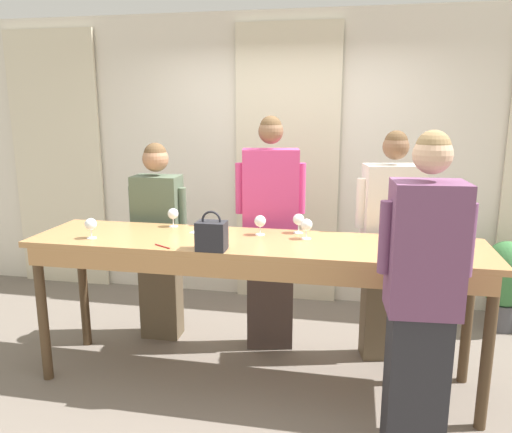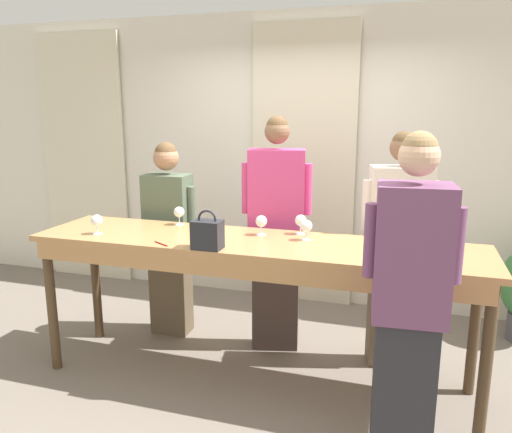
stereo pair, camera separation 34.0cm
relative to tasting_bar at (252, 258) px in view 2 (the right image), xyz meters
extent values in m
plane|color=#70665B|center=(0.00, 0.03, -0.92)|extent=(18.00, 18.00, 0.00)
cube|color=silver|center=(0.00, 1.70, 0.48)|extent=(12.00, 0.06, 2.80)
cube|color=beige|center=(-2.46, 1.64, 0.42)|extent=(1.00, 0.03, 2.69)
cube|color=beige|center=(0.00, 1.64, 0.42)|extent=(1.00, 0.03, 2.69)
cube|color=#B27F4C|center=(0.00, 0.03, 0.10)|extent=(3.08, 0.69, 0.04)
cube|color=#B27F4C|center=(0.00, -0.30, 0.02)|extent=(2.96, 0.03, 0.12)
cylinder|color=#4C3823|center=(-1.46, -0.24, -0.42)|extent=(0.07, 0.07, 1.00)
cylinder|color=#4C3823|center=(1.46, -0.24, -0.42)|extent=(0.07, 0.07, 1.00)
cylinder|color=#4C3823|center=(-1.46, 0.30, -0.42)|extent=(0.07, 0.07, 1.00)
cylinder|color=#4C3823|center=(1.46, 0.30, -0.42)|extent=(0.07, 0.07, 1.00)
cylinder|color=black|center=(1.06, 0.14, 0.22)|extent=(0.07, 0.07, 0.21)
cone|color=black|center=(1.06, 0.14, 0.34)|extent=(0.07, 0.07, 0.04)
cylinder|color=black|center=(1.06, 0.14, 0.40)|extent=(0.03, 0.03, 0.08)
cylinder|color=white|center=(1.06, 0.14, 0.21)|extent=(0.07, 0.07, 0.08)
cube|color=#232328|center=(-0.21, -0.25, 0.21)|extent=(0.19, 0.13, 0.18)
torus|color=#232328|center=(-0.21, -0.25, 0.31)|extent=(0.13, 0.01, 0.13)
cylinder|color=white|center=(0.01, 0.18, 0.12)|extent=(0.07, 0.07, 0.00)
cylinder|color=white|center=(0.01, 0.18, 0.15)|extent=(0.01, 0.01, 0.06)
sphere|color=white|center=(0.01, 0.18, 0.21)|extent=(0.08, 0.08, 0.08)
cylinder|color=white|center=(0.34, 0.14, 0.12)|extent=(0.07, 0.07, 0.00)
cylinder|color=white|center=(0.34, 0.14, 0.15)|extent=(0.01, 0.01, 0.06)
sphere|color=white|center=(0.34, 0.14, 0.21)|extent=(0.08, 0.08, 0.08)
sphere|color=maroon|center=(0.34, 0.14, 0.20)|extent=(0.05, 0.05, 0.05)
cylinder|color=white|center=(0.27, 0.29, 0.12)|extent=(0.07, 0.07, 0.00)
cylinder|color=white|center=(0.27, 0.29, 0.15)|extent=(0.01, 0.01, 0.06)
sphere|color=white|center=(0.27, 0.29, 0.21)|extent=(0.08, 0.08, 0.08)
sphere|color=maroon|center=(0.27, 0.29, 0.20)|extent=(0.05, 0.05, 0.05)
cylinder|color=white|center=(1.03, 0.04, 0.12)|extent=(0.07, 0.07, 0.00)
cylinder|color=white|center=(1.03, 0.04, 0.15)|extent=(0.01, 0.01, 0.06)
sphere|color=white|center=(1.03, 0.04, 0.21)|extent=(0.08, 0.08, 0.08)
sphere|color=maroon|center=(1.03, 0.04, 0.20)|extent=(0.05, 0.05, 0.05)
cylinder|color=white|center=(-1.11, -0.13, 0.12)|extent=(0.07, 0.07, 0.00)
cylinder|color=white|center=(-1.11, -0.13, 0.15)|extent=(0.01, 0.01, 0.06)
sphere|color=white|center=(-1.11, -0.13, 0.21)|extent=(0.08, 0.08, 0.08)
cylinder|color=white|center=(-0.67, 0.30, 0.12)|extent=(0.07, 0.07, 0.00)
cylinder|color=white|center=(-0.67, 0.30, 0.15)|extent=(0.01, 0.01, 0.06)
sphere|color=white|center=(-0.67, 0.30, 0.21)|extent=(0.08, 0.08, 0.08)
cube|color=white|center=(-0.41, 0.18, 0.12)|extent=(0.16, 0.16, 0.00)
cylinder|color=maroon|center=(-0.55, -0.24, 0.12)|extent=(0.13, 0.08, 0.01)
cube|color=brown|center=(-0.91, 0.58, -0.54)|extent=(0.32, 0.21, 0.77)
cube|color=#4C5B47|center=(-0.91, 0.58, 0.15)|extent=(0.38, 0.24, 0.61)
sphere|color=#9E7051|center=(-0.91, 0.58, 0.59)|extent=(0.21, 0.21, 0.21)
sphere|color=brown|center=(-0.91, 0.58, 0.63)|extent=(0.18, 0.18, 0.18)
cylinder|color=#4C5B47|center=(-0.70, 0.58, 0.20)|extent=(0.07, 0.07, 0.34)
cylinder|color=#4C5B47|center=(-1.12, 0.58, 0.20)|extent=(0.07, 0.07, 0.34)
cube|color=#473833|center=(0.02, 0.58, -0.47)|extent=(0.39, 0.24, 0.90)
cube|color=#C63D7A|center=(0.02, 0.58, 0.33)|extent=(0.46, 0.28, 0.71)
sphere|color=brown|center=(0.02, 0.58, 0.82)|extent=(0.19, 0.19, 0.19)
sphere|color=brown|center=(0.02, 0.58, 0.85)|extent=(0.17, 0.17, 0.17)
cylinder|color=#C63D7A|center=(0.25, 0.63, 0.38)|extent=(0.08, 0.08, 0.39)
cylinder|color=#C63D7A|center=(-0.21, 0.54, 0.38)|extent=(0.08, 0.08, 0.39)
cube|color=brown|center=(0.93, 0.58, -0.50)|extent=(0.39, 0.26, 0.84)
cube|color=silver|center=(0.93, 0.58, 0.25)|extent=(0.46, 0.31, 0.67)
sphere|color=brown|center=(0.93, 0.58, 0.72)|extent=(0.19, 0.19, 0.19)
sphere|color=brown|center=(0.93, 0.58, 0.75)|extent=(0.17, 0.17, 0.17)
cylinder|color=silver|center=(1.16, 0.63, 0.30)|extent=(0.08, 0.08, 0.37)
cylinder|color=silver|center=(0.70, 0.53, 0.30)|extent=(0.08, 0.08, 0.37)
cube|color=#28282D|center=(1.02, -0.58, -0.49)|extent=(0.33, 0.26, 0.87)
cube|color=#704266|center=(1.02, -0.58, 0.29)|extent=(0.38, 0.31, 0.69)
sphere|color=#DBAD89|center=(1.02, -0.58, 0.77)|extent=(0.20, 0.20, 0.20)
sphere|color=#93754C|center=(1.02, -0.58, 0.81)|extent=(0.17, 0.17, 0.17)
cylinder|color=#704266|center=(0.82, -0.60, 0.34)|extent=(0.08, 0.08, 0.38)
cylinder|color=#704266|center=(1.22, -0.57, 0.34)|extent=(0.08, 0.08, 0.38)
camera|label=1|loc=(0.65, -3.16, 1.00)|focal=35.00mm
camera|label=2|loc=(0.98, -3.08, 1.00)|focal=35.00mm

